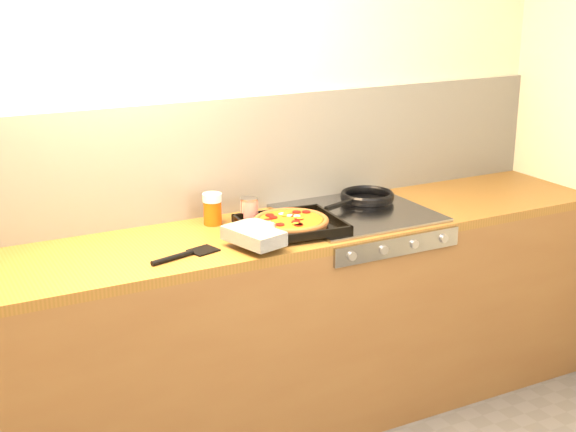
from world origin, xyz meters
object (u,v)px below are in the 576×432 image
frying_pan (366,198)px  tomato_can (249,210)px  juice_glass (212,209)px  pizza_on_tray (280,225)px

frying_pan → tomato_can: bearing=177.8°
juice_glass → tomato_can: bearing=-19.1°
frying_pan → juice_glass: 0.72m
pizza_on_tray → tomato_can: 0.21m
pizza_on_tray → juice_glass: (-0.18, 0.26, 0.03)m
pizza_on_tray → tomato_can: size_ratio=4.98×
pizza_on_tray → juice_glass: juice_glass is taller
pizza_on_tray → juice_glass: 0.32m
pizza_on_tray → frying_pan: pizza_on_tray is taller
pizza_on_tray → tomato_can: (-0.04, 0.21, 0.01)m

